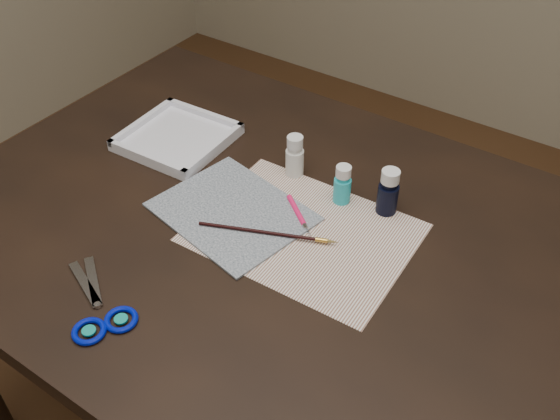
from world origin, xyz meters
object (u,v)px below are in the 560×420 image
Objects in this scene: paint_bottle_cyan at (342,184)px; scissors at (90,299)px; paper at (304,233)px; paint_bottle_navy at (388,192)px; palette_tray at (177,137)px; paint_bottle_white at (295,156)px; canvas at (232,212)px.

paint_bottle_cyan is 0.39× the size of scissors.
paint_bottle_navy is at bearing 55.33° from paper.
paint_bottle_cyan is 0.39× the size of palette_tray.
palette_tray is at bearing -44.75° from scissors.
scissors is at bearing -100.55° from paint_bottle_white.
paint_bottle_white is 0.20m from paint_bottle_navy.
canvas reaches higher than paper.
palette_tray is (-0.39, -0.03, -0.03)m from paint_bottle_cyan.
paint_bottle_white reaches higher than palette_tray.
canvas is at bearing -100.10° from paint_bottle_white.
paper is 1.85× the size of scissors.
paper is 0.12m from paint_bottle_cyan.
paper is at bearing -13.42° from palette_tray.
paint_bottle_navy is (0.08, 0.02, 0.01)m from paint_bottle_cyan.
paint_bottle_white reaches higher than canvas.
paint_bottle_cyan is 0.86× the size of paint_bottle_navy.
paint_bottle_white is (-0.11, 0.14, 0.04)m from paper.
paint_bottle_navy reaches higher than paper.
paper is at bearing -124.67° from paint_bottle_navy.
paint_bottle_navy is 0.55m from scissors.
paper is 0.18m from paint_bottle_white.
paper is 1.83× the size of palette_tray.
paint_bottle_white is (0.03, 0.17, 0.04)m from canvas.
paint_bottle_navy is (0.20, -0.00, 0.00)m from paint_bottle_white.
canvas is (-0.14, -0.03, 0.00)m from paper.
paint_bottle_cyan is 0.39m from palette_tray.
paper is at bearing 11.94° from canvas.
paint_bottle_white is 0.43× the size of scissors.
paint_bottle_white is at bearing 179.99° from paint_bottle_navy.
palette_tray reaches higher than canvas.
scissors is 0.99× the size of palette_tray.
paint_bottle_cyan reaches higher than canvas.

